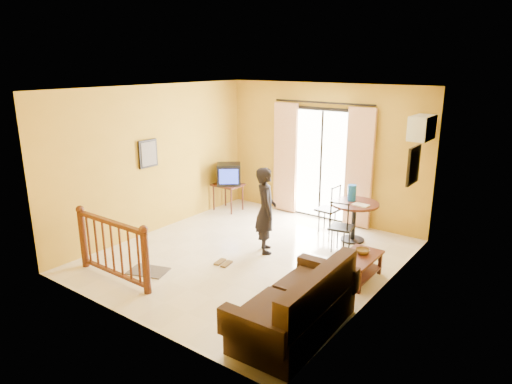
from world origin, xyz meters
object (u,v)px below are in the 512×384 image
Objects in this scene: television at (229,174)px; standing_person at (266,210)px; sofa at (299,308)px; coffee_table at (358,264)px; dining_table at (354,211)px.

standing_person is (1.96, -1.38, -0.08)m from television.
television is at bearing 13.17° from standing_person.
sofa is 1.25× the size of standing_person.
television is 2.40m from standing_person.
television reaches higher than sofa.
television reaches higher than coffee_table.
television is 0.45× the size of standing_person.
coffee_table is at bearing -133.70° from standing_person.
standing_person reaches higher than television.
standing_person reaches higher than dining_table.
standing_person is at bearing 178.03° from coffee_table.
television is 4.93m from sofa.
coffee_table is 0.46× the size of sofa.
standing_person is at bearing 132.47° from sofa.
television is 0.77× the size of dining_table.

